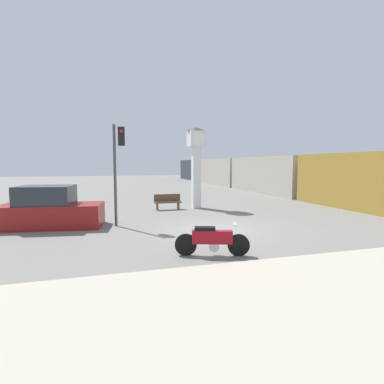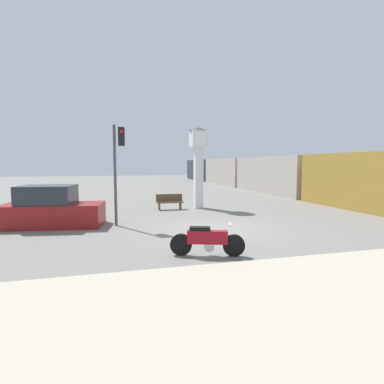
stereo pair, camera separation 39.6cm
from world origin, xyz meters
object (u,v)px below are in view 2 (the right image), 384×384
Objects in this scene: freight_train at (248,173)px; bench at (170,201)px; clock_tower at (198,155)px; traffic_light at (118,157)px; motorcycle at (207,240)px; parked_car at (51,209)px.

freight_train reaches higher than bench.
clock_tower is 0.10× the size of freight_train.
clock_tower is 6.44m from traffic_light.
bench is at bearing 104.38° from motorcycle.
bench is at bearing 53.66° from traffic_light.
freight_train is 10.69× the size of traffic_light.
traffic_light is at bearing -2.20° from parked_car.
clock_tower is at bearing 5.33° from bench.
traffic_light is 5.66m from bench.
parked_car is (-5.87, -3.54, 0.26)m from bench.
freight_train is at bearing 80.21° from motorcycle.
motorcycle is 26.18m from freight_train.
parked_car reaches higher than bench.
freight_train reaches higher than parked_car.
clock_tower is at bearing -125.26° from freight_train.
traffic_light reaches higher than parked_car.
parked_car reaches higher than motorcycle.
traffic_light is (-14.55, -17.98, 1.33)m from freight_train.
motorcycle is 0.49× the size of parked_car.
motorcycle is 9.30m from bench.
bench is (3.00, 4.08, -2.54)m from traffic_light.
motorcycle is at bearing -38.79° from parked_car.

